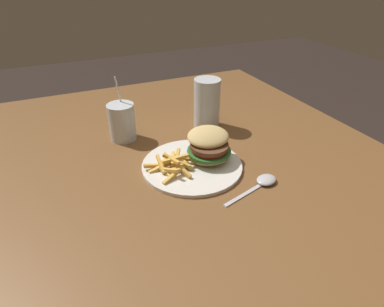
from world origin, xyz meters
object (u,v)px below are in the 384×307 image
at_px(meal_plate_near, 200,155).
at_px(beer_glass, 207,104).
at_px(spoon, 264,181).
at_px(juice_glass, 122,123).

relative_size(meal_plate_near, beer_glass, 1.68).
bearing_deg(spoon, juice_glass, 109.61).
xyz_separation_m(beer_glass, spoon, (-0.01, -0.36, -0.07)).
relative_size(juice_glass, spoon, 1.10).
height_order(beer_glass, spoon, beer_glass).
distance_m(meal_plate_near, beer_glass, 0.25).
bearing_deg(beer_glass, meal_plate_near, -120.87).
xyz_separation_m(meal_plate_near, juice_glass, (-0.16, 0.24, 0.03)).
relative_size(beer_glass, spoon, 0.92).
bearing_deg(juice_glass, meal_plate_near, -56.50).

